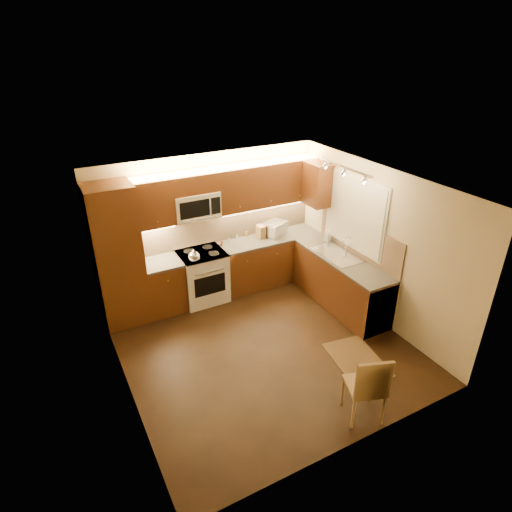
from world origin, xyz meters
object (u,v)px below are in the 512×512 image
stove (203,276)px  toaster_oven (275,229)px  kettle (194,255)px  soap_bottle (328,235)px  microwave (195,205)px  sink (338,251)px  dining_chair (365,384)px  knife_block (261,232)px

stove → toaster_oven: toaster_oven is taller
stove → toaster_oven: size_ratio=2.18×
kettle → soap_bottle: kettle is taller
microwave → soap_bottle: bearing=-18.4°
soap_bottle → kettle: bearing=154.6°
sink → dining_chair: size_ratio=0.89×
toaster_oven → knife_block: toaster_oven is taller
soap_bottle → stove: bearing=148.3°
kettle → toaster_oven: size_ratio=0.49×
stove → knife_block: knife_block is taller
stove → knife_block: (1.19, 0.09, 0.56)m
kettle → knife_block: (1.40, 0.31, -0.01)m
kettle → soap_bottle: size_ratio=0.99×
stove → sink: size_ratio=1.07×
soap_bottle → dining_chair: 3.19m
toaster_oven → knife_block: size_ratio=1.78×
sink → kettle: bearing=157.8°
microwave → toaster_oven: (1.48, -0.06, -0.69)m
soap_bottle → dining_chair: bearing=-134.3°
microwave → dining_chair: size_ratio=0.78×
sink → kettle: size_ratio=4.13×
toaster_oven → kettle: bearing=165.7°
kettle → dining_chair: (0.93, -3.15, -0.54)m
toaster_oven → sink: bearing=-90.7°
toaster_oven → knife_block: bearing=153.5°
stove → kettle: (-0.21, -0.22, 0.56)m
stove → microwave: size_ratio=1.21×
sink → knife_block: knife_block is taller
microwave → knife_block: bearing=-2.4°
knife_block → dining_chair: bearing=-99.6°
kettle → soap_bottle: (2.39, -0.37, -0.02)m
sink → knife_block: bearing=123.7°
sink → knife_block: 1.46m
sink → toaster_oven: 1.31m
microwave → soap_bottle: 2.41m
stove → microwave: bearing=90.0°
sink → stove: bearing=150.6°
stove → toaster_oven: 1.58m
stove → microwave: (0.00, 0.14, 1.26)m
stove → sink: (2.00, -1.12, 0.52)m
stove → dining_chair: 3.45m
sink → dining_chair: (-1.28, -2.25, -0.49)m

